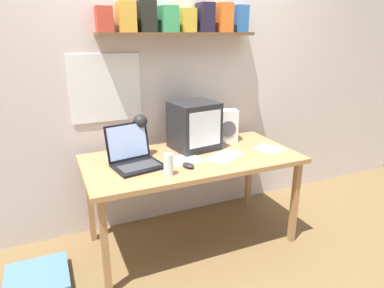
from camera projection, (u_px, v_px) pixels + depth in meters
ground_plane at (192, 240)px, 2.76m from camera, size 12.00×12.00×0.00m
back_wall at (168, 69)px, 2.78m from camera, size 5.60×0.24×2.60m
corner_desk at (192, 164)px, 2.56m from camera, size 1.58×0.78×0.72m
crt_monitor at (194, 126)px, 2.67m from camera, size 0.37×0.36×0.37m
laptop at (133, 155)px, 2.37m from camera, size 0.37×0.37×0.27m
desk_lamp at (140, 127)px, 2.51m from camera, size 0.12×0.17×0.32m
juice_glass at (168, 166)px, 2.20m from camera, size 0.06×0.06×0.15m
space_heater at (226, 126)px, 2.87m from camera, size 0.20×0.16×0.27m
computer_mouse at (188, 165)px, 2.34m from camera, size 0.09×0.12×0.03m
printed_handout at (184, 160)px, 2.48m from camera, size 0.24×0.21×0.00m
loose_paper_near_laptop at (269, 149)px, 2.70m from camera, size 0.25×0.26×0.00m
open_notebook at (225, 156)px, 2.55m from camera, size 0.33×0.28×0.00m
floor_cushion at (37, 280)px, 2.25m from camera, size 0.40×0.40×0.09m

